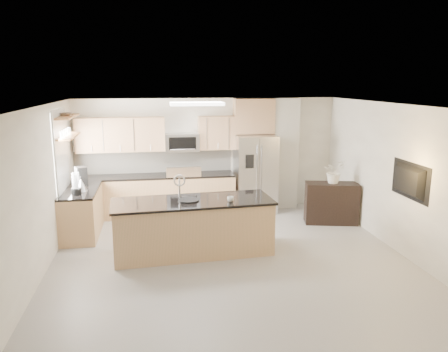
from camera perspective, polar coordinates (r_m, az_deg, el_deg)
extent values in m
plane|color=#A19E9A|center=(7.46, 1.08, -11.26)|extent=(6.50, 6.50, 0.00)
cube|color=silver|center=(6.84, 1.16, 9.10)|extent=(6.00, 6.50, 0.02)
cube|color=white|center=(10.19, -2.18, 2.81)|extent=(6.00, 0.02, 2.60)
cube|color=white|center=(4.05, 9.63, -12.45)|extent=(6.00, 0.02, 2.60)
cube|color=white|center=(7.15, -23.28, -2.33)|extent=(0.02, 6.50, 2.60)
cube|color=white|center=(8.12, 22.42, -0.59)|extent=(0.02, 6.50, 2.60)
cube|color=tan|center=(9.98, -8.91, -2.59)|extent=(3.55, 0.65, 0.88)
cube|color=black|center=(9.87, -9.00, -0.01)|extent=(3.55, 0.66, 0.04)
cube|color=beige|center=(10.12, -9.07, 1.91)|extent=(3.55, 0.02, 0.52)
cube|color=tan|center=(9.06, -18.08, -4.61)|extent=(0.65, 1.50, 0.88)
cube|color=black|center=(8.94, -18.27, -1.79)|extent=(0.66, 1.50, 0.04)
cube|color=black|center=(9.99, -5.33, -2.41)|extent=(0.76, 0.64, 0.90)
cube|color=black|center=(9.89, -5.38, 0.20)|extent=(0.76, 0.62, 0.03)
cube|color=#BEBDC0|center=(9.57, -5.27, 0.50)|extent=(0.76, 0.04, 0.22)
cube|color=tan|center=(9.90, -13.34, 5.28)|extent=(1.92, 0.33, 0.75)
cube|color=tan|center=(9.98, -1.00, 5.66)|extent=(0.82, 0.33, 0.75)
cube|color=#BEBDC0|center=(9.89, -5.51, 4.40)|extent=(0.76, 0.40, 0.40)
cube|color=black|center=(9.69, -5.44, 4.25)|extent=(0.60, 0.02, 0.28)
cube|color=#BEBDC0|center=(10.09, 4.09, 0.32)|extent=(0.92, 0.75, 1.78)
cube|color=gray|center=(9.73, 4.60, -0.14)|extent=(0.02, 0.01, 1.69)
cube|color=black|center=(9.60, 3.38, 1.90)|extent=(0.18, 0.03, 0.30)
cube|color=beige|center=(10.42, 7.91, 2.92)|extent=(0.60, 0.30, 2.60)
cube|color=white|center=(8.85, -20.58, 2.87)|extent=(0.03, 1.05, 1.55)
cube|color=white|center=(8.85, -20.49, 2.87)|extent=(0.03, 1.15, 1.65)
cube|color=#9A6C3D|center=(8.88, -19.75, 4.92)|extent=(0.30, 1.20, 0.04)
cube|color=#9A6C3D|center=(8.84, -19.93, 7.29)|extent=(0.30, 1.20, 0.04)
cube|color=white|center=(8.37, -3.58, 9.40)|extent=(1.00, 0.50, 0.06)
cube|color=tan|center=(7.73, -4.07, -6.76)|extent=(2.77, 1.10, 0.92)
cube|color=black|center=(7.59, -4.12, -3.33)|extent=(2.83, 1.17, 0.04)
cube|color=black|center=(7.58, -5.70, -3.50)|extent=(0.57, 0.42, 0.01)
cylinder|color=#BEBDC0|center=(7.75, -5.84, -1.59)|extent=(0.03, 0.03, 0.34)
torus|color=#BEBDC0|center=(7.65, -5.83, -0.61)|extent=(0.21, 0.03, 0.21)
cube|color=black|center=(9.58, 13.84, -3.45)|extent=(1.17, 0.69, 0.87)
imported|color=white|center=(7.48, 0.84, -3.03)|extent=(0.15, 0.15, 0.09)
cylinder|color=black|center=(7.57, -4.62, -3.14)|extent=(0.39, 0.39, 0.02)
cylinder|color=black|center=(8.53, -18.71, -1.91)|extent=(0.18, 0.18, 0.12)
cylinder|color=silver|center=(8.49, -18.81, -0.56)|extent=(0.13, 0.13, 0.29)
cone|color=#BEBDC0|center=(8.76, -18.15, -1.09)|extent=(0.23, 0.23, 0.25)
cylinder|color=black|center=(8.73, -18.21, -0.23)|extent=(0.05, 0.05, 0.05)
cube|color=black|center=(9.24, -18.15, -0.01)|extent=(0.28, 0.30, 0.37)
cylinder|color=#BEBDC0|center=(9.19, -18.18, -0.63)|extent=(0.12, 0.12, 0.13)
imported|color=#BEBDC0|center=(8.85, -19.94, 7.67)|extent=(0.38, 0.38, 0.08)
imported|color=white|center=(9.42, 14.21, 1.30)|extent=(0.84, 0.79, 0.74)
imported|color=black|center=(7.90, 22.64, -0.58)|extent=(0.14, 1.08, 0.62)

